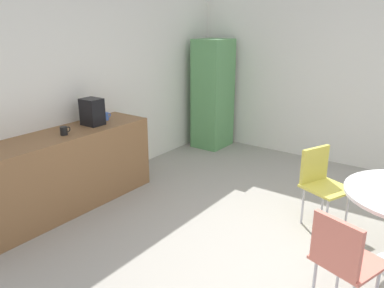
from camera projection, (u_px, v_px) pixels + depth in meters
name	position (u px, v px, depth m)	size (l,w,h in m)	color
ground_plane	(296.00, 271.00, 3.40)	(6.00, 6.00, 0.00)	#9E998E
wall_back	(68.00, 89.00, 4.68)	(6.00, 0.10, 2.60)	white
counter_block	(56.00, 174.00, 4.34)	(2.44, 0.60, 0.90)	brown
locker_cabinet	(213.00, 94.00, 6.51)	(0.60, 0.50, 1.81)	#599959
chair_coral	(342.00, 255.00, 2.73)	(0.53, 0.53, 0.83)	silver
chair_yellow	(320.00, 177.00, 4.07)	(0.55, 0.55, 0.83)	silver
mug_white	(106.00, 116.00, 4.85)	(0.13, 0.08, 0.09)	#3F66BF
mug_green	(64.00, 131.00, 4.23)	(0.13, 0.08, 0.09)	black
coffee_maker	(92.00, 112.00, 4.60)	(0.20, 0.24, 0.32)	black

